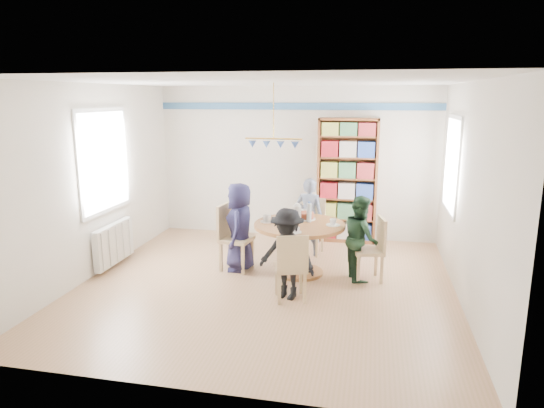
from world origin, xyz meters
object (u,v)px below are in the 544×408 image
(radiator, at_px, (114,243))
(chair_near, at_px, (291,264))
(chair_left, at_px, (231,234))
(person_left, at_px, (240,227))
(chair_far, at_px, (312,223))
(person_near, at_px, (287,254))
(person_far, at_px, (309,217))
(chair_right, at_px, (374,246))
(person_right, at_px, (361,238))
(dining_table, at_px, (299,237))
(bookshelf, at_px, (347,182))

(radiator, distance_m, chair_near, 2.94)
(chair_left, bearing_deg, person_left, -2.93)
(chair_far, bearing_deg, person_near, -91.96)
(chair_far, relative_size, person_far, 0.71)
(chair_left, height_order, chair_right, chair_left)
(person_far, bearing_deg, person_right, 144.63)
(radiator, distance_m, person_far, 3.05)
(dining_table, bearing_deg, chair_far, 87.28)
(dining_table, height_order, chair_left, chair_left)
(chair_near, distance_m, person_right, 1.28)
(chair_near, bearing_deg, dining_table, 93.00)
(bookshelf, bearing_deg, chair_right, -75.18)
(bookshelf, bearing_deg, dining_table, -107.35)
(person_left, height_order, person_near, person_left)
(person_right, bearing_deg, person_left, 74.66)
(person_left, bearing_deg, person_far, 128.46)
(person_far, bearing_deg, chair_near, 102.76)
(dining_table, distance_m, chair_far, 1.02)
(radiator, bearing_deg, chair_near, -14.74)
(person_right, distance_m, bookshelf, 1.89)
(dining_table, relative_size, person_far, 1.03)
(chair_left, bearing_deg, person_right, -0.26)
(chair_far, bearing_deg, chair_left, -136.13)
(chair_left, xyz_separation_m, chair_far, (1.06, 1.02, -0.04))
(person_right, height_order, person_far, person_far)
(radiator, relative_size, chair_right, 1.11)
(dining_table, relative_size, chair_far, 1.45)
(chair_far, bearing_deg, dining_table, -92.72)
(dining_table, bearing_deg, bookshelf, 72.65)
(radiator, distance_m, chair_far, 3.11)
(chair_far, bearing_deg, person_right, -51.56)
(chair_near, height_order, person_far, person_far)
(person_left, xyz_separation_m, person_right, (1.75, -0.00, -0.06))
(radiator, bearing_deg, person_right, 3.63)
(dining_table, xyz_separation_m, chair_near, (0.05, -0.99, -0.07))
(chair_left, xyz_separation_m, person_right, (1.88, -0.01, 0.06))
(chair_near, bearing_deg, person_far, 90.91)
(chair_near, relative_size, person_far, 0.70)
(person_right, bearing_deg, person_far, 27.49)
(chair_left, bearing_deg, chair_right, -0.90)
(radiator, height_order, dining_table, dining_table)
(chair_near, distance_m, bookshelf, 2.89)
(person_left, xyz_separation_m, person_far, (0.90, 0.91, -0.02))
(person_left, xyz_separation_m, bookshelf, (1.44, 1.81, 0.41))
(chair_far, bearing_deg, chair_right, -46.54)
(bookshelf, bearing_deg, chair_far, -123.29)
(radiator, relative_size, person_far, 0.79)
(chair_near, relative_size, person_near, 0.75)
(chair_left, height_order, person_left, person_left)
(person_left, bearing_deg, radiator, -89.72)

